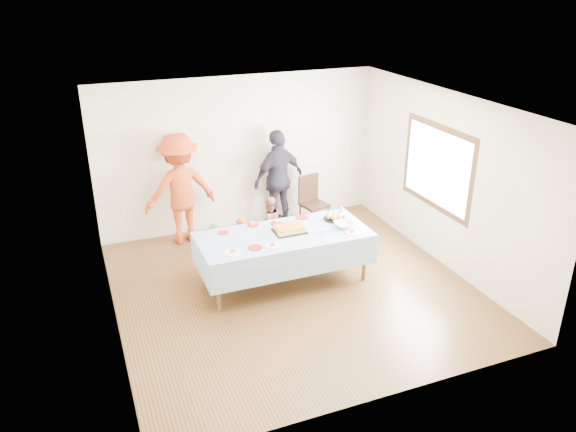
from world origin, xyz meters
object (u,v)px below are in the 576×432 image
at_px(party_table, 284,237).
at_px(dining_chair, 312,199).
at_px(birthday_cake, 289,229).
at_px(adult_left, 180,189).

relative_size(party_table, dining_chair, 2.58).
distance_m(birthday_cake, dining_chair, 1.96).
relative_size(birthday_cake, adult_left, 0.25).
height_order(party_table, birthday_cake, birthday_cake).
height_order(birthday_cake, dining_chair, dining_chair).
height_order(party_table, dining_chair, dining_chair).
distance_m(party_table, dining_chair, 2.04).
bearing_deg(dining_chair, birthday_cake, -136.06).
bearing_deg(adult_left, birthday_cake, 115.00).
bearing_deg(dining_chair, party_table, -137.81).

